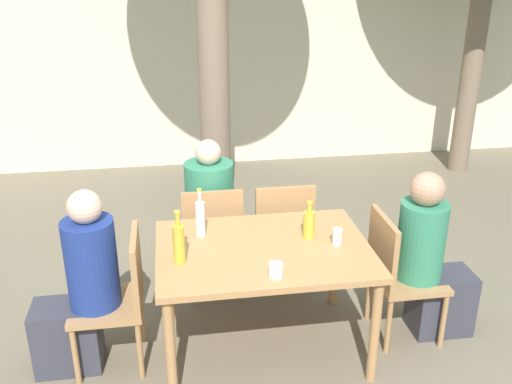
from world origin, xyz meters
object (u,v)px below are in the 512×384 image
dining_table_front (263,259)px  person_seated_0 (80,293)px  oil_cruet_2 (309,224)px  drinking_glass_1 (337,237)px  patio_chair_1 (397,270)px  person_seated_2 (210,217)px  patio_chair_3 (282,229)px  drinking_glass_0 (276,270)px  person_seated_1 (431,264)px  patio_chair_0 (120,293)px  oil_cruet_0 (179,243)px  water_bottle_1 (200,218)px  patio_chair_2 (212,234)px

dining_table_front → person_seated_0: size_ratio=1.11×
oil_cruet_2 → drinking_glass_1: bearing=-40.1°
patio_chair_1 → person_seated_2: size_ratio=0.75×
patio_chair_3 → drinking_glass_0: (-0.26, -1.07, 0.29)m
person_seated_2 → oil_cruet_2: person_seated_2 is taller
person_seated_1 → oil_cruet_2: (-0.82, 0.09, 0.32)m
dining_table_front → person_seated_2: size_ratio=1.11×
person_seated_0 → patio_chair_3: bearing=117.1°
dining_table_front → patio_chair_0: bearing=180.0°
drinking_glass_1 → oil_cruet_2: bearing=139.9°
person_seated_1 → oil_cruet_0: (-1.66, -0.11, 0.35)m
patio_chair_3 → oil_cruet_0: 1.20m
dining_table_front → water_bottle_1: bearing=149.0°
patio_chair_3 → person_seated_2: size_ratio=0.75×
patio_chair_2 → water_bottle_1: 0.63m
water_bottle_1 → oil_cruet_2: 0.70m
patio_chair_3 → person_seated_0: person_seated_0 is taller
person_seated_0 → dining_table_front: bearing=90.0°
drinking_glass_0 → water_bottle_1: bearing=123.4°
patio_chair_3 → drinking_glass_1: bearing=104.6°
person_seated_2 → drinking_glass_1: person_seated_2 is taller
patio_chair_2 → patio_chair_3: size_ratio=1.00×
person_seated_2 → person_seated_1: bearing=145.9°
drinking_glass_1 → drinking_glass_0: bearing=-144.7°
patio_chair_0 → patio_chair_3: (1.16, 0.72, 0.00)m
patio_chair_3 → drinking_glass_1: 0.83m
dining_table_front → oil_cruet_0: size_ratio=4.01×
person_seated_2 → patio_chair_1: bearing=140.9°
patio_chair_0 → person_seated_1: size_ratio=0.75×
patio_chair_1 → patio_chair_3: 0.95m
water_bottle_1 → drinking_glass_0: water_bottle_1 is taller
drinking_glass_0 → drinking_glass_1: (0.45, 0.32, 0.01)m
patio_chair_2 → person_seated_2: person_seated_2 is taller
drinking_glass_0 → person_seated_1: bearing=17.6°
dining_table_front → patio_chair_1: (0.90, 0.00, -0.16)m
water_bottle_1 → person_seated_1: bearing=-8.5°
patio_chair_3 → drinking_glass_0: size_ratio=10.49×
patio_chair_2 → person_seated_1: size_ratio=0.75×
oil_cruet_2 → drinking_glass_0: 0.54m
patio_chair_1 → oil_cruet_2: 0.68m
person_seated_1 → water_bottle_1: (-1.51, 0.22, 0.35)m
oil_cruet_2 → patio_chair_1: bearing=-8.8°
drinking_glass_0 → patio_chair_3: bearing=76.6°
person_seated_0 → drinking_glass_0: (1.14, -0.36, 0.26)m
dining_table_front → patio_chair_1: patio_chair_1 is taller
oil_cruet_0 → water_bottle_1: (0.15, 0.33, -0.00)m
patio_chair_2 → oil_cruet_0: size_ratio=2.69×
patio_chair_1 → drinking_glass_0: patio_chair_1 is taller
oil_cruet_0 → water_bottle_1: 0.36m
person_seated_1 → drinking_glass_0: person_seated_1 is taller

